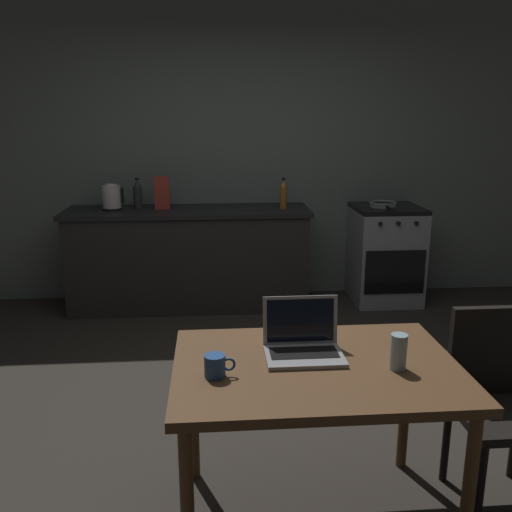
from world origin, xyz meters
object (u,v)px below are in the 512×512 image
at_px(electric_kettle, 112,198).
at_px(cereal_box, 162,193).
at_px(laptop, 303,344).
at_px(dining_table, 316,381).
at_px(bottle, 283,194).
at_px(stove_oven, 385,254).
at_px(chair, 497,394).
at_px(coffee_mug, 215,366).
at_px(drinking_glass, 398,352).
at_px(bottle_b, 138,194).
at_px(frying_pan, 383,204).

xyz_separation_m(electric_kettle, cereal_box, (0.43, 0.02, 0.03)).
bearing_deg(electric_kettle, laptop, -65.79).
distance_m(dining_table, cereal_box, 3.01).
bearing_deg(dining_table, electric_kettle, 114.19).
bearing_deg(electric_kettle, bottle, -1.90).
xyz_separation_m(stove_oven, cereal_box, (-2.04, 0.02, 0.59)).
xyz_separation_m(laptop, cereal_box, (-0.80, 2.78, 0.26)).
bearing_deg(chair, electric_kettle, 145.81).
height_order(chair, coffee_mug, chair).
distance_m(stove_oven, drinking_glass, 3.07).
bearing_deg(bottle_b, cereal_box, -15.22).
distance_m(dining_table, chair, 0.87).
height_order(cereal_box, bottle_b, cereal_box).
height_order(coffee_mug, cereal_box, cereal_box).
bearing_deg(bottle, laptop, -95.63).
bearing_deg(drinking_glass, laptop, 155.01).
relative_size(frying_pan, coffee_mug, 3.48).
height_order(stove_oven, drinking_glass, stove_oven).
bearing_deg(cereal_box, stove_oven, -0.63).
height_order(chair, laptop, laptop).
bearing_deg(bottle, frying_pan, 1.33).
relative_size(electric_kettle, coffee_mug, 1.90).
bearing_deg(drinking_glass, dining_table, 166.95).
bearing_deg(coffee_mug, laptop, 25.06).
distance_m(laptop, drinking_glass, 0.39).
bearing_deg(cereal_box, bottle, -3.74).
xyz_separation_m(stove_oven, chair, (-0.35, -2.73, 0.05)).
relative_size(frying_pan, cereal_box, 1.47).
relative_size(dining_table, bottle, 4.19).
bearing_deg(coffee_mug, cereal_box, 98.47).
xyz_separation_m(coffee_mug, cereal_box, (-0.44, 2.95, 0.26)).
bearing_deg(bottle_b, drinking_glass, -65.36).
bearing_deg(electric_kettle, frying_pan, -0.68).
distance_m(stove_oven, bottle, 1.13).
relative_size(chair, frying_pan, 2.08).
relative_size(cereal_box, bottle_b, 1.05).
bearing_deg(bottle, stove_oven, 2.80).
height_order(chair, electric_kettle, electric_kettle).
height_order(stove_oven, electric_kettle, electric_kettle).
bearing_deg(cereal_box, drinking_glass, -68.54).
height_order(bottle, drinking_glass, bottle).
relative_size(stove_oven, bottle_b, 3.32).
xyz_separation_m(bottle, cereal_box, (-1.07, 0.07, 0.01)).
bearing_deg(laptop, bottle, 75.14).
xyz_separation_m(electric_kettle, drinking_glass, (1.59, -2.92, -0.20)).
distance_m(stove_oven, dining_table, 3.09).
distance_m(stove_oven, bottle_b, 2.34).
bearing_deg(drinking_glass, chair, 19.59).
distance_m(electric_kettle, coffee_mug, 3.06).
xyz_separation_m(dining_table, bottle_b, (-1.06, 2.93, 0.37)).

